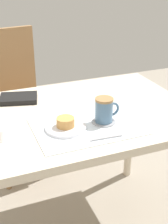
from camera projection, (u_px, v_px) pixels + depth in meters
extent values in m
cylinder|color=beige|center=(130.00, 131.00, 2.01)|extent=(0.05, 0.05, 0.67)
cube|color=beige|center=(73.00, 116.00, 1.43)|extent=(1.11, 0.75, 0.04)
cylinder|color=#997047|center=(57.00, 145.00, 2.09)|extent=(0.04, 0.04, 0.43)
cylinder|color=#997047|center=(5.00, 160.00, 1.93)|extent=(0.04, 0.04, 0.43)
cylinder|color=#997047|center=(37.00, 123.00, 2.37)|extent=(0.04, 0.04, 0.43)
cube|color=#997047|center=(20.00, 109.00, 2.05)|extent=(0.47, 0.47, 0.04)
cube|color=#997047|center=(7.00, 64.00, 2.09)|extent=(0.39, 0.09, 0.47)
cube|color=white|center=(88.00, 126.00, 1.29)|extent=(0.44, 0.31, 0.00)
cylinder|color=white|center=(66.00, 128.00, 1.27)|extent=(0.17, 0.17, 0.01)
cylinder|color=tan|center=(65.00, 122.00, 1.26)|extent=(0.07, 0.07, 0.04)
cylinder|color=#99999E|center=(104.00, 122.00, 1.32)|extent=(0.10, 0.10, 0.00)
cylinder|color=slate|center=(104.00, 111.00, 1.30)|extent=(0.07, 0.07, 0.10)
cylinder|color=#9E7547|center=(104.00, 99.00, 1.28)|extent=(0.08, 0.08, 0.01)
torus|color=slate|center=(112.00, 109.00, 1.31)|extent=(0.06, 0.01, 0.06)
cylinder|color=silver|center=(106.00, 137.00, 1.20)|extent=(0.13, 0.02, 0.01)
cube|color=black|center=(19.00, 98.00, 1.53)|extent=(0.21, 0.17, 0.02)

